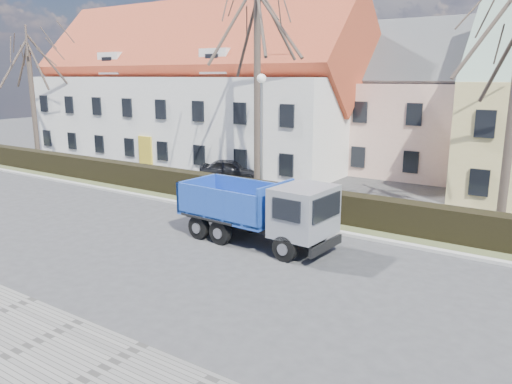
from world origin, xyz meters
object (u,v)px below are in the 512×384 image
Objects in this scene: streetlight at (261,140)px; parked_car_a at (231,170)px; cart_frame at (181,203)px; dump_truck at (251,209)px.

streetlight is 1.66× the size of parked_car_a.
cart_frame is 0.20× the size of parked_car_a.
streetlight reaches higher than cart_frame.
parked_car_a is (-7.59, 8.93, -0.63)m from dump_truck.
parked_car_a reaches higher than cart_frame.
streetlight is 6.51m from parked_car_a.
dump_truck is 6.26m from streetlight.
streetlight reaches higher than dump_truck.
streetlight is at bearing 51.83° from cart_frame.
streetlight is (-2.93, 5.18, 1.94)m from dump_truck.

